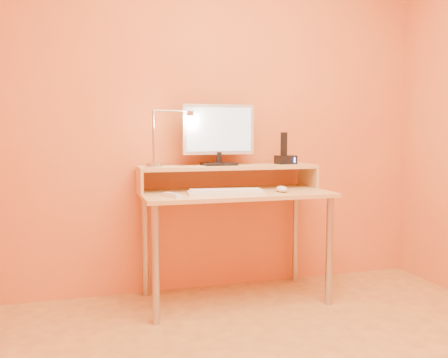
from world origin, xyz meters
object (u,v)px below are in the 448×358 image
object	(u,v)px
mouse	(282,189)
remote_control	(172,196)
lamp_base	(154,165)
keyboard	(226,193)
phone_dock	(286,160)
monitor_panel	(218,129)

from	to	relation	value
mouse	remote_control	world-z (taller)	mouse
lamp_base	keyboard	distance (m)	0.50
lamp_base	remote_control	distance (m)	0.33
phone_dock	keyboard	distance (m)	0.62
monitor_panel	mouse	world-z (taller)	monitor_panel
phone_dock	mouse	world-z (taller)	phone_dock
lamp_base	phone_dock	size ratio (longest dim) A/B	0.77
monitor_panel	phone_dock	world-z (taller)	monitor_panel
lamp_base	remote_control	bearing A→B (deg)	-76.32
phone_dock	keyboard	world-z (taller)	phone_dock
lamp_base	mouse	world-z (taller)	lamp_base
remote_control	keyboard	bearing A→B (deg)	-16.53
mouse	remote_control	xyz separation A→B (m)	(-0.71, -0.04, -0.01)
monitor_panel	lamp_base	world-z (taller)	monitor_panel
lamp_base	phone_dock	bearing A→B (deg)	1.86
monitor_panel	phone_dock	bearing A→B (deg)	-1.36
keyboard	remote_control	xyz separation A→B (m)	(-0.33, -0.02, -0.00)
lamp_base	mouse	distance (m)	0.83
monitor_panel	remote_control	bearing A→B (deg)	-139.47
phone_dock	mouse	bearing A→B (deg)	-123.27
phone_dock	keyboard	bearing A→B (deg)	-156.57
mouse	monitor_panel	bearing A→B (deg)	141.28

